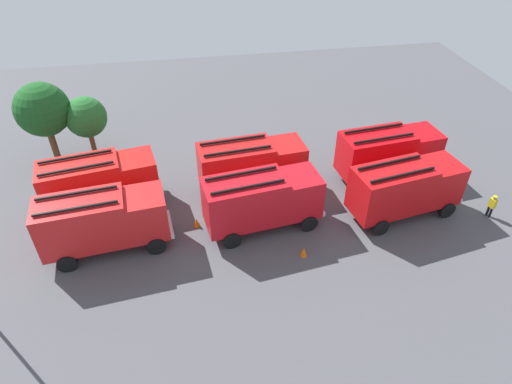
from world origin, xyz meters
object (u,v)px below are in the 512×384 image
object	(u,v)px
fire_truck_3	(100,181)
firefighter_1	(442,162)
firefighter_0	(492,205)
traffic_cone_0	(197,222)
fire_truck_0	(103,220)
fire_truck_5	(388,152)
traffic_cone_1	(304,252)
firefighter_2	(378,150)
fire_truck_2	(405,187)
tree_1	(86,117)
tree_0	(42,110)
fire_truck_4	(251,165)
fire_truck_1	(262,199)

from	to	relation	value
fire_truck_3	firefighter_1	bearing A→B (deg)	-9.80
fire_truck_3	firefighter_0	distance (m)	24.89
traffic_cone_0	fire_truck_0	bearing A→B (deg)	-168.84
fire_truck_5	traffic_cone_1	world-z (taller)	fire_truck_5
fire_truck_0	firefighter_2	bearing A→B (deg)	11.59
fire_truck_2	tree_1	world-z (taller)	tree_1
fire_truck_0	fire_truck_3	world-z (taller)	same
firefighter_0	firefighter_2	bearing A→B (deg)	103.28
fire_truck_3	tree_0	bearing A→B (deg)	111.83
tree_0	fire_truck_2	bearing A→B (deg)	-25.11
fire_truck_5	firefighter_0	bearing A→B (deg)	-52.86
fire_truck_2	traffic_cone_1	bearing A→B (deg)	-169.88
fire_truck_0	fire_truck_4	size ratio (longest dim) A/B	1.00
firefighter_1	fire_truck_4	bearing A→B (deg)	-85.62
fire_truck_0	fire_truck_1	distance (m)	9.20
fire_truck_1	fire_truck_5	xyz separation A→B (m)	(9.61, 3.67, 0.00)
fire_truck_2	firefighter_1	bearing A→B (deg)	29.11
tree_1	firefighter_1	bearing A→B (deg)	-15.44
firefighter_1	traffic_cone_1	world-z (taller)	firefighter_1
fire_truck_4	firefighter_0	bearing A→B (deg)	-25.64
fire_truck_5	traffic_cone_1	size ratio (longest dim) A/B	12.28
tree_0	tree_1	distance (m)	2.92
fire_truck_3	tree_1	size ratio (longest dim) A/B	1.60
fire_truck_5	fire_truck_2	bearing A→B (deg)	-105.04
fire_truck_5	firefighter_2	bearing A→B (deg)	73.65
fire_truck_4	firefighter_0	size ratio (longest dim) A/B	4.61
fire_truck_4	traffic_cone_0	xyz separation A→B (m)	(-3.99, -3.06, -1.85)
fire_truck_1	fire_truck_4	xyz separation A→B (m)	(-0.01, 3.77, 0.00)
firefighter_0	tree_1	bearing A→B (deg)	136.71
firefighter_1	traffic_cone_0	bearing A→B (deg)	-75.74
fire_truck_2	firefighter_2	distance (m)	6.47
fire_truck_4	traffic_cone_1	distance (m)	7.20
fire_truck_3	firefighter_0	xyz separation A→B (m)	(24.33, -5.09, -1.26)
tree_0	tree_1	xyz separation A→B (m)	(2.78, 0.11, -0.90)
fire_truck_0	tree_1	world-z (taller)	tree_1
fire_truck_0	fire_truck_5	distance (m)	19.22
fire_truck_4	firefighter_1	bearing A→B (deg)	-6.36
tree_0	firefighter_1	bearing A→B (deg)	-13.76
fire_truck_1	tree_1	size ratio (longest dim) A/B	1.59
fire_truck_1	fire_truck_4	size ratio (longest dim) A/B	1.01
fire_truck_0	traffic_cone_0	distance (m)	5.61
fire_truck_3	fire_truck_4	world-z (taller)	same
fire_truck_1	traffic_cone_0	bearing A→B (deg)	162.08
traffic_cone_0	fire_truck_5	bearing A→B (deg)	12.26
fire_truck_2	fire_truck_5	world-z (taller)	same
fire_truck_0	fire_truck_2	size ratio (longest dim) A/B	0.99
fire_truck_2	traffic_cone_1	world-z (taller)	fire_truck_2
firefighter_0	firefighter_1	bearing A→B (deg)	79.18
fire_truck_4	fire_truck_5	world-z (taller)	same
fire_truck_0	tree_0	size ratio (longest dim) A/B	1.23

